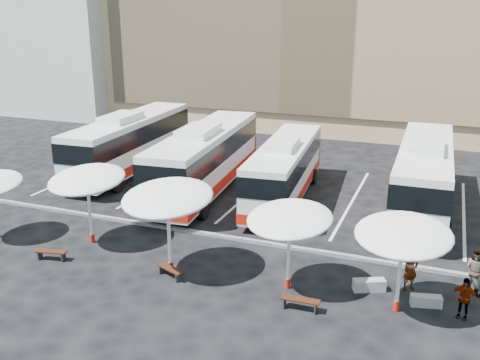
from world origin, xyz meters
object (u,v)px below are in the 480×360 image
(wood_bench_2, at_px, (170,270))
(sunshade_2, at_px, (167,198))
(passenger_1, at_px, (477,270))
(bus_2, at_px, (285,168))
(wood_bench_1, at_px, (51,253))
(sunshade_4, at_px, (403,235))
(bus_1, at_px, (206,157))
(bus_3, at_px, (424,174))
(sunshade_1, at_px, (87,180))
(sunshade_3, at_px, (290,219))
(passenger_2, at_px, (464,298))
(conc_bench_0, at_px, (369,285))
(conc_bench_1, at_px, (426,301))
(bus_0, at_px, (131,141))
(passenger_0, at_px, (411,269))
(wood_bench_3, at_px, (300,301))

(wood_bench_2, bearing_deg, sunshade_2, 119.13)
(wood_bench_2, relative_size, passenger_1, 0.72)
(bus_2, distance_m, wood_bench_1, 13.65)
(bus_2, relative_size, sunshade_4, 3.15)
(bus_1, height_order, wood_bench_1, bus_1)
(wood_bench_1, height_order, passenger_1, passenger_1)
(bus_3, distance_m, wood_bench_1, 19.44)
(wood_bench_1, bearing_deg, sunshade_1, 76.46)
(sunshade_3, distance_m, wood_bench_1, 10.85)
(passenger_2, bearing_deg, conc_bench_0, -179.42)
(sunshade_4, relative_size, wood_bench_1, 2.61)
(conc_bench_1, bearing_deg, conc_bench_0, 169.37)
(bus_0, bearing_deg, bus_2, -11.39)
(bus_2, height_order, passenger_0, bus_2)
(conc_bench_1, height_order, passenger_0, passenger_0)
(wood_bench_3, distance_m, conc_bench_1, 4.73)
(sunshade_4, bearing_deg, sunshade_2, -178.17)
(sunshade_4, bearing_deg, sunshade_1, 175.85)
(bus_0, height_order, sunshade_3, bus_0)
(bus_0, bearing_deg, bus_3, -4.94)
(sunshade_1, bearing_deg, passenger_1, 5.09)
(sunshade_2, relative_size, passenger_2, 2.56)
(bus_3, xyz_separation_m, sunshade_1, (-14.23, -10.30, 1.05))
(passenger_1, bearing_deg, bus_3, -26.24)
(sunshade_1, distance_m, sunshade_2, 5.09)
(wood_bench_1, bearing_deg, sunshade_4, 4.68)
(wood_bench_3, distance_m, passenger_2, 5.78)
(passenger_0, bearing_deg, passenger_2, -76.75)
(sunshade_2, bearing_deg, sunshade_3, 5.37)
(wood_bench_2, bearing_deg, bus_0, 127.77)
(wood_bench_1, xyz_separation_m, wood_bench_2, (5.68, 0.48, -0.01))
(bus_2, height_order, passenger_2, bus_2)
(bus_1, height_order, passenger_2, bus_1)
(bus_0, distance_m, passenger_0, 21.59)
(conc_bench_0, bearing_deg, bus_0, 148.52)
(bus_3, relative_size, passenger_0, 7.34)
(passenger_2, bearing_deg, bus_0, 164.75)
(sunshade_3, height_order, sunshade_4, sunshade_4)
(passenger_1, height_order, passenger_2, passenger_1)
(passenger_0, relative_size, passenger_2, 1.11)
(sunshade_3, distance_m, wood_bench_2, 5.51)
(bus_3, distance_m, conc_bench_1, 10.77)
(sunshade_2, bearing_deg, conc_bench_1, 5.85)
(conc_bench_0, bearing_deg, bus_2, 124.39)
(wood_bench_1, bearing_deg, wood_bench_3, -0.10)
(bus_2, relative_size, sunshade_2, 2.91)
(sunshade_1, bearing_deg, wood_bench_3, -11.72)
(conc_bench_1, bearing_deg, bus_1, 145.37)
(sunshade_1, height_order, wood_bench_3, sunshade_1)
(bus_2, relative_size, passenger_2, 7.45)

